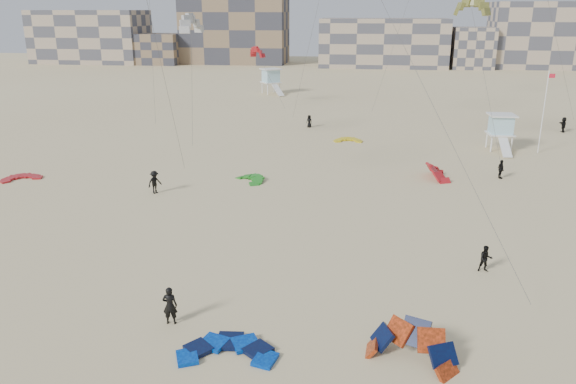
# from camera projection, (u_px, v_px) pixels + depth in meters

# --- Properties ---
(ground) EXTENTS (320.00, 320.00, 0.00)m
(ground) POSITION_uv_depth(u_px,v_px,m) (209.00, 336.00, 25.58)
(ground) COLOR beige
(ground) RESTS_ON ground
(kite_ground_blue) EXTENTS (4.22, 4.40, 0.72)m
(kite_ground_blue) POSITION_uv_depth(u_px,v_px,m) (228.00, 354.00, 24.24)
(kite_ground_blue) COLOR blue
(kite_ground_blue) RESTS_ON ground
(kite_ground_orange) EXTENTS (5.12, 5.08, 3.95)m
(kite_ground_orange) POSITION_uv_depth(u_px,v_px,m) (410.00, 360.00, 23.86)
(kite_ground_orange) COLOR #F34418
(kite_ground_orange) RESTS_ON ground
(kite_ground_red) EXTENTS (4.32, 4.37, 0.65)m
(kite_ground_red) POSITION_uv_depth(u_px,v_px,m) (21.00, 179.00, 49.23)
(kite_ground_red) COLOR #AF120D
(kite_ground_red) RESTS_ON ground
(kite_ground_green) EXTENTS (4.17, 4.15, 1.39)m
(kite_ground_green) POSITION_uv_depth(u_px,v_px,m) (251.00, 181.00, 48.81)
(kite_ground_green) COLOR #259120
(kite_ground_green) RESTS_ON ground
(kite_ground_red_far) EXTENTS (3.95, 3.87, 3.63)m
(kite_ground_red_far) POSITION_uv_depth(u_px,v_px,m) (438.00, 178.00, 49.60)
(kite_ground_red_far) COLOR #AF120D
(kite_ground_red_far) RESTS_ON ground
(kite_ground_yellow) EXTENTS (3.09, 3.25, 0.86)m
(kite_ground_yellow) POSITION_uv_depth(u_px,v_px,m) (348.00, 141.00, 63.37)
(kite_ground_yellow) COLOR yellow
(kite_ground_yellow) RESTS_ON ground
(kitesurfer_main) EXTENTS (0.74, 0.53, 1.90)m
(kitesurfer_main) POSITION_uv_depth(u_px,v_px,m) (170.00, 305.00, 26.36)
(kitesurfer_main) COLOR black
(kitesurfer_main) RESTS_ON ground
(kitesurfer_b) EXTENTS (0.79, 0.64, 1.56)m
(kitesurfer_b) POSITION_uv_depth(u_px,v_px,m) (486.00, 259.00, 31.70)
(kitesurfer_b) COLOR black
(kitesurfer_b) RESTS_ON ground
(kitesurfer_c) EXTENTS (1.27, 1.39, 1.87)m
(kitesurfer_c) POSITION_uv_depth(u_px,v_px,m) (155.00, 182.00, 45.22)
(kitesurfer_c) COLOR black
(kitesurfer_c) RESTS_ON ground
(kitesurfer_d) EXTENTS (0.62, 1.05, 1.68)m
(kitesurfer_d) POSITION_uv_depth(u_px,v_px,m) (501.00, 169.00, 49.21)
(kitesurfer_d) COLOR black
(kitesurfer_d) RESTS_ON ground
(kitesurfer_e) EXTENTS (0.88, 0.72, 1.56)m
(kitesurfer_e) POSITION_uv_depth(u_px,v_px,m) (309.00, 121.00, 70.66)
(kitesurfer_e) COLOR black
(kitesurfer_e) RESTS_ON ground
(kitesurfer_f) EXTENTS (0.62, 1.74, 1.85)m
(kitesurfer_f) POSITION_uv_depth(u_px,v_px,m) (563.00, 125.00, 67.79)
(kitesurfer_f) COLOR black
(kitesurfer_f) RESTS_ON ground
(kite_fly_grey) EXTENTS (3.96, 4.37, 12.83)m
(kite_fly_grey) POSITION_uv_depth(u_px,v_px,m) (191.00, 25.00, 55.52)
(kite_fly_grey) COLOR silver
(kite_fly_grey) RESTS_ON ground
(kite_fly_olive) EXTENTS (5.03, 8.28, 14.60)m
(kite_fly_olive) POSITION_uv_depth(u_px,v_px,m) (472.00, 8.00, 52.48)
(kite_fly_olive) COLOR olive
(kite_fly_olive) RESTS_ON ground
(kite_fly_red) EXTENTS (7.37, 9.24, 8.16)m
(kite_fly_red) POSITION_uv_depth(u_px,v_px,m) (257.00, 53.00, 83.57)
(kite_fly_red) COLOR #AF120D
(kite_fly_red) RESTS_ON ground
(lifeguard_tower_near) EXTENTS (2.80, 5.23, 3.79)m
(lifeguard_tower_near) POSITION_uv_depth(u_px,v_px,m) (500.00, 132.00, 59.01)
(lifeguard_tower_near) COLOR white
(lifeguard_tower_near) RESTS_ON ground
(lifeguard_tower_far) EXTENTS (4.28, 6.54, 4.35)m
(lifeguard_tower_far) POSITION_uv_depth(u_px,v_px,m) (271.00, 81.00, 98.57)
(lifeguard_tower_far) COLOR white
(lifeguard_tower_far) RESTS_ON ground
(flagpole) EXTENTS (0.68, 0.11, 8.42)m
(flagpole) POSITION_uv_depth(u_px,v_px,m) (544.00, 111.00, 56.95)
(flagpole) COLOR white
(flagpole) RESTS_ON ground
(condo_west_a) EXTENTS (30.00, 15.00, 14.00)m
(condo_west_a) POSITION_uv_depth(u_px,v_px,m) (91.00, 37.00, 155.12)
(condo_west_a) COLOR tan
(condo_west_a) RESTS_ON ground
(condo_west_b) EXTENTS (28.00, 14.00, 18.00)m
(condo_west_b) POSITION_uv_depth(u_px,v_px,m) (235.00, 29.00, 152.92)
(condo_west_b) COLOR #7F674D
(condo_west_b) RESTS_ON ground
(condo_mid) EXTENTS (32.00, 16.00, 12.00)m
(condo_mid) POSITION_uv_depth(u_px,v_px,m) (383.00, 43.00, 144.74)
(condo_mid) COLOR tan
(condo_mid) RESTS_ON ground
(condo_east) EXTENTS (26.00, 14.00, 16.00)m
(condo_east) POSITION_uv_depth(u_px,v_px,m) (545.00, 35.00, 140.65)
(condo_east) COLOR tan
(condo_east) RESTS_ON ground
(condo_fill_left) EXTENTS (12.00, 10.00, 8.00)m
(condo_fill_left) POSITION_uv_depth(u_px,v_px,m) (158.00, 49.00, 151.50)
(condo_fill_left) COLOR #7F674D
(condo_fill_left) RESTS_ON ground
(condo_fill_right) EXTENTS (10.00, 10.00, 10.00)m
(condo_fill_right) POSITION_uv_depth(u_px,v_px,m) (472.00, 48.00, 140.22)
(condo_fill_right) COLOR tan
(condo_fill_right) RESTS_ON ground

